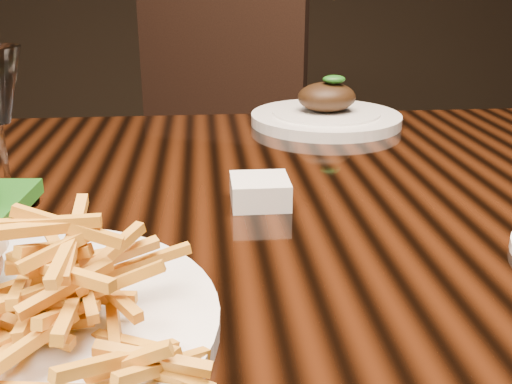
{
  "coord_description": "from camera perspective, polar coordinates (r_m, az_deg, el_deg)",
  "views": [
    {
      "loc": [
        -0.05,
        -0.63,
        1.0
      ],
      "look_at": [
        -0.01,
        -0.12,
        0.81
      ],
      "focal_mm": 42.0,
      "sensor_mm": 36.0,
      "label": 1
    }
  ],
  "objects": [
    {
      "name": "dining_table",
      "position": [
        0.71,
        -0.42,
        -6.79
      ],
      "size": [
        1.6,
        0.9,
        0.75
      ],
      "color": "black",
      "rests_on": "ground"
    },
    {
      "name": "ramekin",
      "position": [
        0.68,
        0.37,
        0.07
      ],
      "size": [
        0.08,
        0.08,
        0.03
      ],
      "primitive_type": "cube",
      "rotation": [
        0.0,
        0.0,
        -0.38
      ],
      "color": "white",
      "rests_on": "dining_table"
    },
    {
      "name": "far_dish",
      "position": [
        1.04,
        6.68,
        7.34
      ],
      "size": [
        0.26,
        0.26,
        0.09
      ],
      "rotation": [
        0.0,
        0.0,
        0.08
      ],
      "color": "white",
      "rests_on": "dining_table"
    },
    {
      "name": "chair_far",
      "position": [
        1.59,
        -4.56,
        3.44
      ],
      "size": [
        0.6,
        0.6,
        0.95
      ],
      "rotation": [
        0.0,
        0.0,
        -0.38
      ],
      "color": "black",
      "rests_on": "ground"
    }
  ]
}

